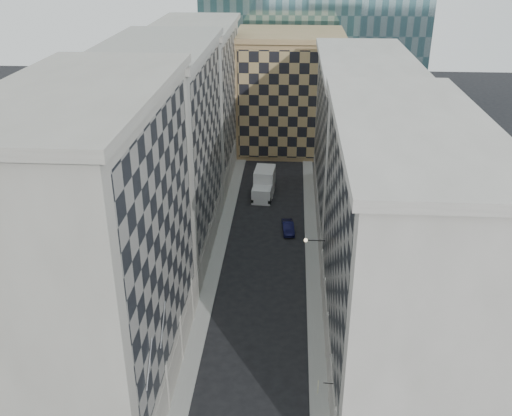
% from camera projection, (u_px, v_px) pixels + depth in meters
% --- Properties ---
extents(sidewalk_west, '(1.50, 100.00, 0.15)m').
position_uv_depth(sidewalk_west, '(216.00, 260.00, 62.33)').
color(sidewalk_west, gray).
rests_on(sidewalk_west, ground).
extents(sidewalk_east, '(1.50, 100.00, 0.15)m').
position_uv_depth(sidewalk_east, '(313.00, 263.00, 61.72)').
color(sidewalk_east, gray).
rests_on(sidewalk_east, ground).
extents(bldg_left_a, '(10.80, 22.80, 23.70)m').
position_uv_depth(bldg_left_a, '(99.00, 252.00, 40.48)').
color(bldg_left_a, gray).
rests_on(bldg_left_a, ground).
extents(bldg_left_b, '(10.80, 22.80, 22.70)m').
position_uv_depth(bldg_left_b, '(164.00, 153.00, 60.51)').
color(bldg_left_b, '#9B9890').
rests_on(bldg_left_b, ground).
extents(bldg_left_c, '(10.80, 22.80, 21.70)m').
position_uv_depth(bldg_left_c, '(197.00, 103.00, 80.54)').
color(bldg_left_c, gray).
rests_on(bldg_left_c, ground).
extents(bldg_right_a, '(10.80, 26.80, 20.70)m').
position_uv_depth(bldg_right_a, '(397.00, 252.00, 43.47)').
color(bldg_right_a, '#AAA59C').
rests_on(bldg_right_a, ground).
extents(bldg_right_b, '(10.80, 28.80, 19.70)m').
position_uv_depth(bldg_right_b, '(361.00, 143.00, 67.99)').
color(bldg_right_b, '#AAA59C').
rests_on(bldg_right_b, ground).
extents(tan_block, '(16.80, 14.80, 18.80)m').
position_uv_depth(tan_block, '(289.00, 92.00, 92.00)').
color(tan_block, '#A08654').
rests_on(tan_block, ground).
extents(flagpoles_left, '(0.10, 6.33, 2.33)m').
position_uv_depth(flagpoles_left, '(156.00, 343.00, 37.33)').
color(flagpoles_left, gray).
rests_on(flagpoles_left, ground).
extents(bracket_lamp, '(1.98, 0.36, 0.36)m').
position_uv_depth(bracket_lamp, '(308.00, 240.00, 53.73)').
color(bracket_lamp, black).
rests_on(bracket_lamp, ground).
extents(box_truck, '(3.05, 6.58, 3.52)m').
position_uv_depth(box_truck, '(264.00, 185.00, 77.64)').
color(box_truck, silver).
rests_on(box_truck, ground).
extents(dark_car, '(1.70, 3.87, 1.24)m').
position_uv_depth(dark_car, '(288.00, 227.00, 68.22)').
color(dark_car, black).
rests_on(dark_car, ground).
extents(shop_sign, '(1.10, 0.62, 0.69)m').
position_uv_depth(shop_sign, '(319.00, 386.00, 39.59)').
color(shop_sign, black).
rests_on(shop_sign, ground).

